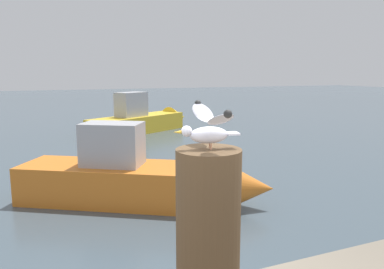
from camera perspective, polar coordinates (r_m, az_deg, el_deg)
mooring_post at (r=2.40m, az=2.44°, el=-15.40°), size 0.39×0.39×1.11m
seagull at (r=2.20m, az=2.49°, el=1.17°), size 0.39×0.68×0.27m
boat_orange at (r=8.08m, az=-6.43°, el=-6.81°), size 5.19×3.89×1.86m
boat_yellow at (r=17.90m, az=-7.03°, el=2.21°), size 5.76×3.93×2.03m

